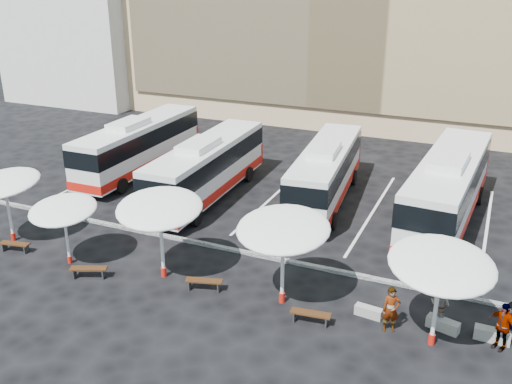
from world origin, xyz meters
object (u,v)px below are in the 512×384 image
at_px(sunshade_0, 4,184).
at_px(sunshade_2, 159,208).
at_px(bus_0, 139,144).
at_px(sunshade_4, 442,265).
at_px(bus_1, 207,167).
at_px(conc_bench_1, 443,325).
at_px(wood_bench_1, 89,270).
at_px(bus_2, 326,171).
at_px(sunshade_3, 283,229).
at_px(conc_bench_2, 492,335).
at_px(wood_bench_2, 204,282).
at_px(passenger_2, 502,326).
at_px(wood_bench_0, 15,245).
at_px(sunshade_1, 63,210).
at_px(bus_3, 448,187).
at_px(conc_bench_0, 369,312).
at_px(passenger_0, 391,309).
at_px(wood_bench_3, 311,315).
at_px(passenger_1, 440,306).

relative_size(sunshade_0, sunshade_2, 0.91).
height_order(bus_0, sunshade_4, sunshade_4).
relative_size(bus_1, conc_bench_1, 9.71).
bearing_deg(wood_bench_1, bus_2, 61.74).
distance_m(sunshade_3, conc_bench_2, 8.59).
xyz_separation_m(bus_2, wood_bench_2, (-1.71, -11.65, -1.47)).
distance_m(conc_bench_1, passenger_2, 2.14).
height_order(sunshade_4, wood_bench_0, sunshade_4).
distance_m(wood_bench_0, wood_bench_1, 4.92).
distance_m(sunshade_3, sunshade_4, 6.01).
height_order(bus_2, sunshade_4, sunshade_4).
relative_size(sunshade_1, wood_bench_2, 2.26).
relative_size(bus_3, sunshade_3, 3.31).
bearing_deg(bus_3, passenger_2, -69.85).
xyz_separation_m(bus_1, sunshade_4, (14.22, -9.44, 1.38)).
relative_size(bus_2, conc_bench_1, 9.50).
bearing_deg(wood_bench_0, wood_bench_1, -6.89).
relative_size(sunshade_0, conc_bench_0, 3.93).
distance_m(bus_1, passenger_0, 15.67).
bearing_deg(wood_bench_1, wood_bench_3, 3.49).
xyz_separation_m(bus_1, wood_bench_3, (9.77, -9.95, -1.53)).
distance_m(wood_bench_1, conc_bench_0, 12.17).
height_order(sunshade_0, wood_bench_2, sunshade_0).
relative_size(sunshade_4, passenger_1, 2.95).
bearing_deg(bus_1, conc_bench_1, -31.81).
height_order(sunshade_1, wood_bench_2, sunshade_1).
xyz_separation_m(bus_2, conc_bench_1, (7.92, -10.56, -1.61)).
distance_m(wood_bench_3, conc_bench_2, 6.66).
height_order(sunshade_1, passenger_0, sunshade_1).
bearing_deg(bus_2, passenger_0, -67.76).
distance_m(bus_1, bus_2, 6.93).
distance_m(sunshade_0, passenger_1, 20.64).
xyz_separation_m(sunshade_1, conc_bench_2, (18.22, 1.52, -2.44)).
xyz_separation_m(wood_bench_1, wood_bench_2, (5.15, 1.13, -0.01)).
relative_size(wood_bench_1, conc_bench_1, 1.36).
bearing_deg(sunshade_0, sunshade_4, -0.97).
bearing_deg(bus_3, wood_bench_1, -134.51).
distance_m(sunshade_2, conc_bench_2, 13.93).
height_order(wood_bench_0, wood_bench_3, wood_bench_3).
bearing_deg(conc_bench_0, conc_bench_2, 3.27).
bearing_deg(conc_bench_1, conc_bench_2, 1.03).
xyz_separation_m(wood_bench_2, conc_bench_1, (9.64, 1.09, -0.14)).
relative_size(wood_bench_0, wood_bench_3, 0.95).
relative_size(sunshade_3, wood_bench_2, 2.39).
distance_m(sunshade_0, wood_bench_0, 3.02).
bearing_deg(bus_1, conc_bench_2, -29.00).
relative_size(bus_1, sunshade_1, 3.20).
bearing_deg(passenger_2, conc_bench_1, -158.34).
distance_m(sunshade_1, conc_bench_1, 16.73).
bearing_deg(bus_2, bus_0, 173.86).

